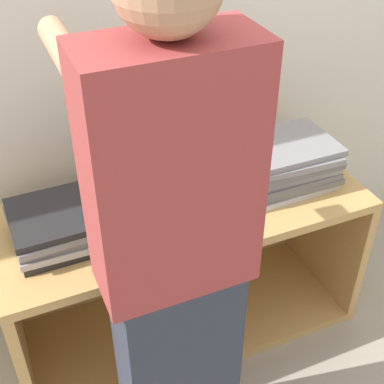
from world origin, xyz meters
TOP-DOWN VIEW (x-y plane):
  - ground_plane at (0.00, 0.00)m, footprint 12.00×12.00m
  - wall_back at (0.00, 0.65)m, footprint 8.00×0.05m
  - cart at (0.00, 0.34)m, footprint 1.37×0.54m
  - laptop_open at (0.00, 0.34)m, footprint 0.37×0.40m
  - laptop_stack_left at (-0.41, 0.27)m, footprint 0.39×0.29m
  - laptop_stack_right at (0.41, 0.27)m, footprint 0.40×0.30m
  - person at (-0.22, -0.19)m, footprint 0.40×0.53m

SIDE VIEW (x-z plane):
  - ground_plane at x=0.00m, z-range 0.00..0.00m
  - cart at x=0.00m, z-range 0.00..0.64m
  - laptop_open at x=0.00m, z-range 0.56..0.83m
  - laptop_stack_left at x=-0.41m, z-range 0.64..0.76m
  - laptop_stack_right at x=0.41m, z-range 0.64..0.80m
  - person at x=-0.22m, z-range 0.01..1.69m
  - wall_back at x=0.00m, z-range 0.00..2.40m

